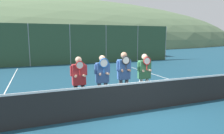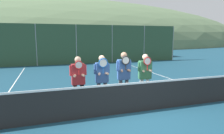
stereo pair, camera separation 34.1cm
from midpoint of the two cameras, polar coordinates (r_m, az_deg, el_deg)
The scene contains 15 objects.
ground_plane at distance 6.56m, azimuth 7.44°, elevation -12.78°, with size 120.00×120.00×0.00m, color navy.
hill_distant at distance 67.36m, azimuth -16.09°, elevation 6.30°, with size 136.02×75.57×26.45m.
clubhouse_building at distance 25.07m, azimuth -10.62°, elevation 6.98°, with size 14.74×5.50×3.38m.
fence_back at distance 17.67m, azimuth -9.59°, elevation 6.36°, with size 19.71×0.06×3.43m.
tennis_net at distance 6.39m, azimuth 7.53°, elevation -8.57°, with size 11.19×0.09×1.08m.
court_line_left_sideline at distance 8.94m, azimuth -27.34°, elevation -7.81°, with size 0.05×16.00×0.01m, color white.
court_line_right_sideline at distance 11.16m, azimuth 20.18°, elevation -4.21°, with size 0.05×16.00×0.01m, color white.
player_leftmost at distance 6.57m, azimuth -8.14°, elevation -3.35°, with size 0.56×0.34×1.76m.
player_center_left at distance 6.75m, azimuth -1.44°, elevation -2.81°, with size 0.55×0.34×1.78m.
player_center_right at distance 7.06m, azimuth 4.78°, elevation -1.86°, with size 0.56×0.34×1.86m.
player_rightmost at distance 7.48m, azimuth 10.69°, elevation -1.80°, with size 0.58×0.34×1.76m.
car_far_left at distance 21.27m, azimuth -27.61°, elevation 3.63°, with size 4.69×2.05×1.73m.
car_left_of_center at distance 20.69m, azimuth -13.36°, elevation 4.42°, with size 4.19×1.90×1.86m.
car_center at distance 21.87m, azimuth 0.05°, elevation 4.88°, with size 4.42×2.04×1.86m.
car_right_of_center at distance 24.19m, azimuth 11.82°, elevation 4.91°, with size 4.49×2.07×1.71m.
Camera 2 is at (-2.52, -5.54, 2.39)m, focal length 32.00 mm.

